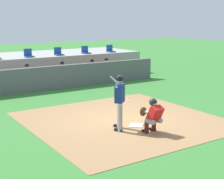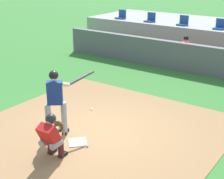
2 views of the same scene
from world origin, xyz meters
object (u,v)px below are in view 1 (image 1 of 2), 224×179
object	(u,v)px
batter_at_plate	(119,99)
stadium_seat_6	(110,50)
home_plate	(136,125)
dugout_player_0	(28,76)
dugout_player_2	(93,70)
catcher_crouched	(152,114)
stadium_seat_3	(29,55)
stadium_seat_4	(59,53)
dugout_player_3	(107,68)
stadium_seat_5	(86,51)
dugout_player_1	(63,73)

from	to	relation	value
batter_at_plate	stadium_seat_6	world-z (taller)	stadium_seat_6
home_plate	dugout_player_0	world-z (taller)	dugout_player_0
dugout_player_2	batter_at_plate	bearing A→B (deg)	-114.73
catcher_crouched	stadium_seat_6	size ratio (longest dim) A/B	3.64
catcher_crouched	dugout_player_2	bearing A→B (deg)	71.09
home_plate	dugout_player_0	bearing A→B (deg)	95.68
stadium_seat_3	stadium_seat_4	bearing A→B (deg)	0.00
stadium_seat_3	stadium_seat_4	size ratio (longest dim) A/B	1.00
home_plate	catcher_crouched	world-z (taller)	catcher_crouched
batter_at_plate	home_plate	bearing A→B (deg)	-1.27
catcher_crouched	dugout_player_0	bearing A→B (deg)	94.99
dugout_player_3	stadium_seat_4	bearing A→B (deg)	136.91
dugout_player_3	home_plate	bearing A→B (deg)	-116.34
catcher_crouched	stadium_seat_5	bearing A→B (deg)	71.27
dugout_player_1	dugout_player_3	xyz separation A→B (m)	(2.86, 0.00, 0.00)
dugout_player_3	stadium_seat_3	xyz separation A→B (m)	(-4.03, 2.03, 0.86)
batter_at_plate	dugout_player_3	distance (m)	9.41
home_plate	stadium_seat_5	distance (m)	10.94
catcher_crouched	stadium_seat_4	distance (m)	11.22
stadium_seat_3	stadium_seat_6	distance (m)	5.57
dugout_player_2	stadium_seat_5	size ratio (longest dim) A/B	2.71
dugout_player_2	stadium_seat_6	xyz separation A→B (m)	(2.52, 2.03, 0.86)
stadium_seat_4	home_plate	bearing A→B (deg)	-100.34
catcher_crouched	dugout_player_0	size ratio (longest dim) A/B	1.34
home_plate	catcher_crouched	xyz separation A→B (m)	(-0.02, -0.84, 0.58)
batter_at_plate	stadium_seat_5	bearing A→B (deg)	66.58
dugout_player_0	stadium_seat_3	bearing A→B (deg)	68.31
dugout_player_2	stadium_seat_4	distance (m)	2.51
batter_at_plate	stadium_seat_3	distance (m)	10.20
dugout_player_0	dugout_player_3	xyz separation A→B (m)	(4.84, 0.00, 0.00)
dugout_player_2	stadium_seat_4	bearing A→B (deg)	120.49
dugout_player_2	dugout_player_1	bearing A→B (deg)	180.00
stadium_seat_3	stadium_seat_5	xyz separation A→B (m)	(3.71, 0.00, 0.00)
batter_at_plate	dugout_player_3	world-z (taller)	batter_at_plate
dugout_player_0	stadium_seat_6	xyz separation A→B (m)	(6.38, 2.03, 0.86)
stadium_seat_6	dugout_player_1	bearing A→B (deg)	-155.16
dugout_player_0	dugout_player_2	size ratio (longest dim) A/B	1.00
dugout_player_2	stadium_seat_4	size ratio (longest dim) A/B	2.71
stadium_seat_6	stadium_seat_5	bearing A→B (deg)	180.00
dugout_player_3	batter_at_plate	bearing A→B (deg)	-120.15
stadium_seat_4	stadium_seat_5	world-z (taller)	same
dugout_player_1	dugout_player_3	bearing A→B (deg)	0.00
dugout_player_0	stadium_seat_4	distance (m)	3.46
home_plate	dugout_player_3	bearing A→B (deg)	63.66
dugout_player_2	stadium_seat_3	xyz separation A→B (m)	(-3.06, 2.03, 0.86)
batter_at_plate	dugout_player_2	bearing A→B (deg)	65.27
batter_at_plate	dugout_player_1	world-z (taller)	batter_at_plate
home_plate	stadium_seat_3	world-z (taller)	stadium_seat_3
dugout_player_2	dugout_player_3	xyz separation A→B (m)	(0.98, 0.00, 0.00)
stadium_seat_3	stadium_seat_5	world-z (taller)	same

